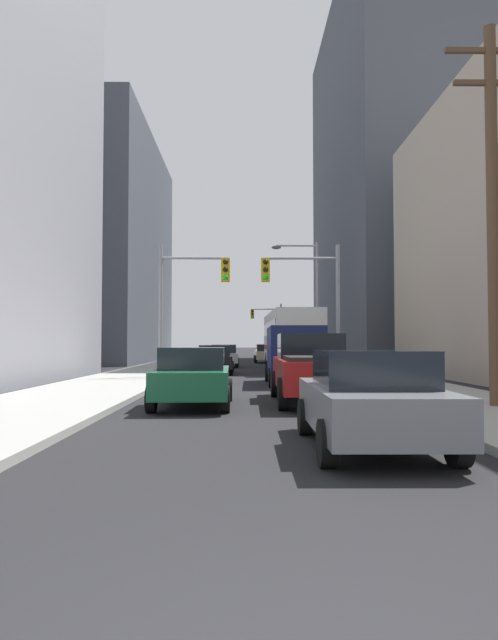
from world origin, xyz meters
name	(u,v)px	position (x,y,z in m)	size (l,w,h in m)	color
sidewalk_left	(188,360)	(-5.33, 50.00, 0.07)	(3.99, 160.00, 0.15)	#9E9E99
sidewalk_right	(304,360)	(5.33, 50.00, 0.07)	(3.99, 160.00, 0.15)	#9E9E99
city_bus	(290,338)	(2.51, 31.25, 1.93)	(2.70, 11.54, 3.40)	silver
pickup_truck_red	(314,368)	(1.67, 13.36, 0.93)	(2.20, 5.41, 1.90)	maroon
cargo_van_navy	(294,352)	(1.74, 20.26, 1.29)	(2.16, 5.24, 2.26)	#141E4C
sedan_grey	(370,399)	(1.69, 6.44, 0.77)	(1.95, 4.21, 1.52)	slate
sedan_green	(193,377)	(-1.56, 12.33, 0.77)	(1.95, 4.23, 1.52)	#195938
sedan_black	(215,359)	(-1.76, 27.66, 0.77)	(1.95, 4.25, 1.52)	black
sedan_silver	(224,356)	(-1.56, 36.16, 0.77)	(1.95, 4.25, 1.52)	#B7BABF
sedan_beige	(266,353)	(1.60, 44.74, 0.77)	(1.95, 4.26, 1.52)	#C6B793
traffic_signal_near_left	(190,289)	(-2.61, 22.78, 4.01)	(3.15, 0.44, 6.00)	gray
traffic_signal_near_right	(305,289)	(2.45, 22.78, 4.03)	(3.50, 0.44, 6.00)	gray
traffic_signal_far_right	(268,321)	(2.47, 61.04, 4.03)	(3.47, 0.44, 6.00)	gray
utility_pole_right	(493,205)	(5.73, 11.14, 4.94)	(2.20, 0.28, 9.34)	brown
street_lamp_right	(309,292)	(3.58, 30.62, 4.58)	(2.74, 0.32, 7.50)	gray
building_left_mid_office	(71,251)	(-15.82, 48.93, 9.95)	(15.14, 24.09, 19.90)	#4C515B
building_right_mid_block	(431,180)	(17.45, 50.61, 16.98)	(18.69, 28.95, 33.95)	#4C515B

